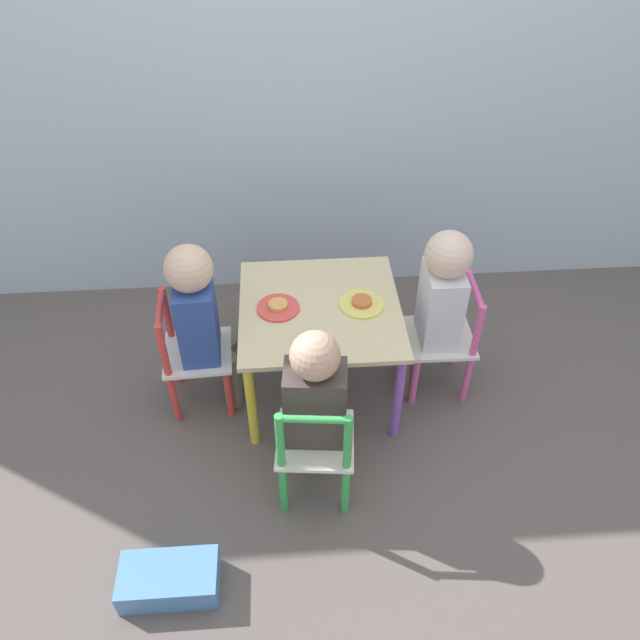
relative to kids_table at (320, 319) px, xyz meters
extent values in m
plane|color=#5B514C|center=(0.00, 0.00, -0.38)|extent=(6.00, 6.00, 0.00)
cube|color=#B2C1CC|center=(0.00, 0.76, 0.92)|extent=(6.00, 0.06, 2.60)
cube|color=beige|center=(0.00, 0.00, 0.05)|extent=(0.61, 0.61, 0.02)
cylinder|color=yellow|center=(-0.27, -0.27, -0.17)|extent=(0.04, 0.04, 0.42)
cylinder|color=#8E51BC|center=(0.27, -0.27, -0.17)|extent=(0.04, 0.04, 0.42)
cylinder|color=#387AD1|center=(-0.27, 0.27, -0.17)|extent=(0.04, 0.04, 0.42)
cylinder|color=teal|center=(0.27, 0.27, -0.17)|extent=(0.04, 0.04, 0.42)
cube|color=silver|center=(-0.48, -0.03, -0.12)|extent=(0.27, 0.27, 0.02)
cylinder|color=#DB3D38|center=(-0.37, -0.13, -0.25)|extent=(0.03, 0.03, 0.25)
cylinder|color=#DB3D38|center=(-0.38, 0.09, -0.25)|extent=(0.03, 0.03, 0.25)
cylinder|color=#DB3D38|center=(-0.58, -0.14, -0.25)|extent=(0.03, 0.03, 0.25)
cylinder|color=#DB3D38|center=(-0.59, 0.07, -0.25)|extent=(0.03, 0.03, 0.25)
cylinder|color=#DB3D38|center=(-0.58, -0.14, 0.00)|extent=(0.03, 0.03, 0.26)
cylinder|color=#DB3D38|center=(-0.59, 0.07, 0.00)|extent=(0.03, 0.03, 0.26)
cylinder|color=#DB3D38|center=(-0.59, -0.03, 0.11)|extent=(0.04, 0.21, 0.02)
cube|color=silver|center=(0.48, -0.01, -0.12)|extent=(0.26, 0.26, 0.02)
cylinder|color=#E5599E|center=(0.38, 0.10, -0.25)|extent=(0.03, 0.03, 0.25)
cylinder|color=#E5599E|center=(0.37, -0.11, -0.25)|extent=(0.03, 0.03, 0.25)
cylinder|color=#E5599E|center=(0.59, 0.10, -0.25)|extent=(0.03, 0.03, 0.25)
cylinder|color=#E5599E|center=(0.58, -0.12, -0.25)|extent=(0.03, 0.03, 0.25)
cylinder|color=#E5599E|center=(0.59, 0.10, 0.00)|extent=(0.03, 0.03, 0.26)
cylinder|color=#E5599E|center=(0.58, -0.12, 0.00)|extent=(0.03, 0.03, 0.26)
cylinder|color=#E5599E|center=(0.59, -0.01, 0.11)|extent=(0.03, 0.21, 0.02)
cube|color=silver|center=(-0.05, -0.48, -0.12)|extent=(0.29, 0.29, 0.02)
cylinder|color=green|center=(0.07, -0.38, -0.25)|extent=(0.03, 0.03, 0.25)
cylinder|color=green|center=(-0.14, -0.36, -0.25)|extent=(0.03, 0.03, 0.25)
cylinder|color=green|center=(0.05, -0.59, -0.25)|extent=(0.03, 0.03, 0.25)
cylinder|color=green|center=(-0.17, -0.57, -0.25)|extent=(0.03, 0.03, 0.25)
cylinder|color=green|center=(0.05, -0.59, 0.00)|extent=(0.03, 0.03, 0.26)
cylinder|color=green|center=(-0.17, -0.57, 0.00)|extent=(0.03, 0.03, 0.26)
cylinder|color=green|center=(-0.06, -0.58, 0.11)|extent=(0.21, 0.05, 0.02)
cylinder|color=#7A6B5B|center=(-0.36, -0.07, -0.25)|extent=(0.07, 0.07, 0.26)
cylinder|color=#7A6B5B|center=(-0.36, 0.03, -0.25)|extent=(0.07, 0.07, 0.26)
cube|color=#2D478E|center=(-0.46, -0.03, 0.05)|extent=(0.15, 0.21, 0.32)
sphere|color=#DBB293|center=(-0.46, -0.03, 0.28)|extent=(0.17, 0.17, 0.17)
cylinder|color=#7A6B5B|center=(0.36, 0.04, -0.25)|extent=(0.07, 0.07, 0.26)
cylinder|color=#7A6B5B|center=(0.36, -0.06, -0.25)|extent=(0.07, 0.07, 0.26)
cube|color=silver|center=(0.46, -0.01, 0.05)|extent=(0.14, 0.20, 0.33)
sphere|color=beige|center=(0.46, -0.01, 0.28)|extent=(0.18, 0.18, 0.18)
cylinder|color=#7A6B5B|center=(0.01, -0.36, -0.25)|extent=(0.07, 0.07, 0.26)
cylinder|color=#7A6B5B|center=(-0.09, -0.35, -0.25)|extent=(0.07, 0.07, 0.26)
cube|color=#423833|center=(-0.05, -0.46, 0.04)|extent=(0.21, 0.16, 0.31)
sphere|color=tan|center=(-0.05, -0.46, 0.26)|extent=(0.16, 0.16, 0.16)
cylinder|color=#E54C47|center=(-0.16, 0.00, 0.06)|extent=(0.16, 0.16, 0.01)
cylinder|color=gold|center=(-0.16, 0.00, 0.08)|extent=(0.07, 0.07, 0.02)
cylinder|color=#EADB66|center=(0.16, 0.00, 0.06)|extent=(0.17, 0.17, 0.01)
cylinder|color=#CC6633|center=(0.16, 0.00, 0.08)|extent=(0.08, 0.08, 0.02)
cube|color=#4C7FB7|center=(-0.53, -0.83, -0.33)|extent=(0.31, 0.16, 0.10)
camera|label=1|loc=(-0.12, -1.78, 1.58)|focal=35.00mm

